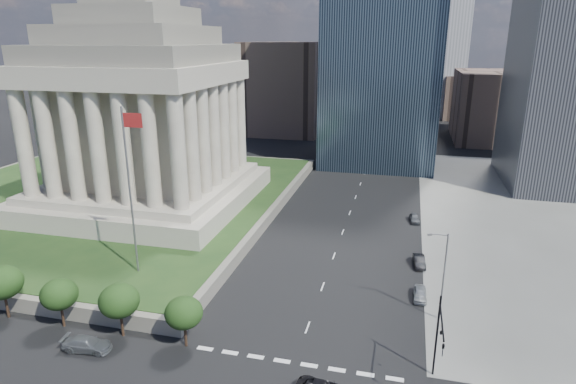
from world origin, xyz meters
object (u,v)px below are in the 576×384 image
(street_lamp_north, at_px, (442,272))
(parked_sedan_far, at_px, (415,218))
(traffic_signal_ne, at_px, (439,336))
(parked_sedan_near, at_px, (420,294))
(suv_grey, at_px, (87,344))
(flagpole, at_px, (130,183))
(parked_sedan_mid, at_px, (419,261))
(war_memorial, at_px, (139,88))

(street_lamp_north, xyz_separation_m, parked_sedan_far, (-2.42, 29.37, -5.02))
(traffic_signal_ne, relative_size, parked_sedan_near, 2.11)
(suv_grey, relative_size, parked_sedan_far, 1.27)
(traffic_signal_ne, bearing_deg, suv_grey, -175.26)
(flagpole, relative_size, suv_grey, 4.18)
(traffic_signal_ne, bearing_deg, flagpole, 163.29)
(street_lamp_north, height_order, parked_sedan_mid, street_lamp_north)
(parked_sedan_mid, xyz_separation_m, parked_sedan_far, (-0.60, 16.57, -0.01))
(war_memorial, distance_m, flagpole, 28.16)
(flagpole, relative_size, parked_sedan_mid, 5.09)
(suv_grey, bearing_deg, flagpole, 1.72)
(suv_grey, bearing_deg, parked_sedan_near, -66.66)
(traffic_signal_ne, bearing_deg, parked_sedan_mid, 92.38)
(flagpole, bearing_deg, parked_sedan_far, 42.86)
(traffic_signal_ne, bearing_deg, war_memorial, 143.58)
(parked_sedan_near, xyz_separation_m, parked_sedan_mid, (0.00, 8.88, -0.00))
(traffic_signal_ne, distance_m, suv_grey, 32.93)
(traffic_signal_ne, relative_size, parked_sedan_far, 2.13)
(war_memorial, bearing_deg, parked_sedan_near, -22.74)
(street_lamp_north, height_order, parked_sedan_near, street_lamp_north)
(traffic_signal_ne, distance_m, parked_sedan_mid, 24.56)
(war_memorial, relative_size, traffic_signal_ne, 4.88)
(war_memorial, bearing_deg, street_lamp_north, -25.92)
(parked_sedan_near, relative_size, parked_sedan_far, 1.01)
(war_memorial, xyz_separation_m, street_lamp_north, (47.33, -23.00, -15.74))
(flagpole, relative_size, parked_sedan_far, 5.32)
(suv_grey, xyz_separation_m, parked_sedan_far, (30.90, 43.37, -0.05))
(flagpole, distance_m, traffic_signal_ne, 36.69)
(suv_grey, xyz_separation_m, parked_sedan_near, (31.50, 17.93, -0.05))
(war_memorial, relative_size, parked_sedan_far, 10.37)
(street_lamp_north, height_order, suv_grey, street_lamp_north)
(parked_sedan_far, bearing_deg, parked_sedan_near, -95.58)
(traffic_signal_ne, distance_m, parked_sedan_near, 15.94)
(traffic_signal_ne, distance_m, parked_sedan_far, 40.97)
(parked_sedan_far, bearing_deg, flagpole, -144.06)
(war_memorial, height_order, parked_sedan_near, war_memorial)
(parked_sedan_near, bearing_deg, street_lamp_north, -65.61)
(parked_sedan_far, bearing_deg, war_memorial, -178.85)
(traffic_signal_ne, bearing_deg, street_lamp_north, 85.81)
(flagpole, xyz_separation_m, suv_grey, (1.83, -13.00, -12.42))
(suv_grey, distance_m, parked_sedan_near, 36.24)
(parked_sedan_near, height_order, parked_sedan_far, parked_sedan_near)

